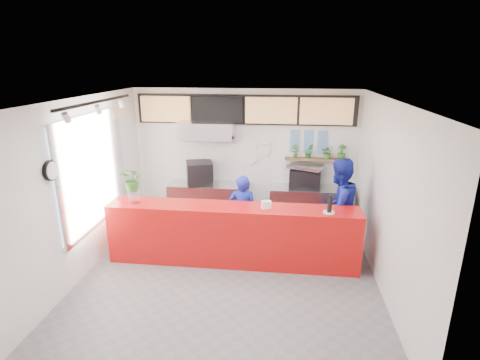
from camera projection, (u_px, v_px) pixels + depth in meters
The scene contains 46 objects.
floor at pixel (230, 273), 6.57m from camera, with size 5.00×5.00×0.00m, color slate.
ceiling at pixel (228, 99), 5.67m from camera, with size 5.00×5.00×0.00m, color silver.
wall_back at pixel (245, 156), 8.49m from camera, with size 5.00×5.00×0.00m, color white.
wall_left at pixel (85, 187), 6.40m from camera, with size 5.00×5.00×0.00m, color white.
wall_right at pixel (387, 199), 5.84m from camera, with size 5.00×5.00×0.00m, color white.
service_counter at pixel (233, 235), 6.78m from camera, with size 4.50×0.60×1.10m, color red.
cream_band at pixel (245, 107), 8.14m from camera, with size 5.00×0.02×0.80m, color beige.
prep_bench at pixel (209, 203), 8.61m from camera, with size 1.80×0.60×0.90m, color #B2B5BA.
panini_oven at pixel (200, 173), 8.42m from camera, with size 0.56×0.56×0.51m, color black.
extraction_hood at pixel (206, 130), 8.05m from camera, with size 1.20×0.70×0.35m, color #B2B5BA.
hood_lip at pixel (207, 139), 8.11m from camera, with size 1.20×0.70×0.08m, color #B2B5BA.
right_bench at pixel (310, 207), 8.35m from camera, with size 1.80×0.60×0.90m, color #B2B5BA.
espresso_machine at pixel (305, 178), 8.17m from camera, with size 0.65×0.47×0.42m, color black.
espresso_tray at pixel (306, 166), 8.08m from camera, with size 0.71×0.49×0.07m, color #BABCC2.
herb_shelf at pixel (317, 159), 8.21m from camera, with size 1.40×0.18×0.04m, color brown.
menu_board_far_left at pixel (166, 109), 8.25m from camera, with size 1.10×0.10×0.55m, color tan.
menu_board_mid_left at pixel (218, 110), 8.12m from camera, with size 1.10×0.10×0.55m, color black.
menu_board_mid_right at pixel (271, 110), 7.99m from camera, with size 1.10×0.10×0.55m, color tan.
menu_board_far_right at pixel (326, 111), 7.86m from camera, with size 1.10×0.10×0.55m, color tan.
soffit at pixel (245, 110), 8.13m from camera, with size 4.80×0.04×0.65m, color black.
window_pane at pixel (93, 171), 6.62m from camera, with size 0.04×2.20×1.90m, color silver.
window_frame at pixel (94, 171), 6.62m from camera, with size 0.03×2.30×2.00m, color #B2B5BA.
wall_clock_rim at pixel (50, 171), 5.38m from camera, with size 0.30×0.30×0.05m, color black.
wall_clock_face at pixel (52, 171), 5.37m from camera, with size 0.26×0.26×0.02m, color white.
track_rail at pixel (97, 102), 5.92m from camera, with size 0.05×2.40×0.04m, color black.
dec_plate_a at pixel (252, 146), 8.36m from camera, with size 0.24×0.24×0.03m, color silver.
dec_plate_b at pixel (265, 150), 8.36m from camera, with size 0.24×0.24×0.03m, color silver.
dec_plate_c at pixel (251, 159), 8.45m from camera, with size 0.24×0.24×0.03m, color silver.
dec_plate_d at pixel (267, 140), 8.28m from camera, with size 0.24×0.24×0.03m, color silver.
photo_frame_a at pixel (295, 136), 8.19m from camera, with size 0.20×0.02×0.25m, color #598CBF.
photo_frame_b at pixel (309, 136), 8.16m from camera, with size 0.20×0.02×0.25m, color #598CBF.
photo_frame_c at pixel (323, 136), 8.12m from camera, with size 0.20×0.02×0.25m, color #598CBF.
photo_frame_d at pixel (294, 147), 8.27m from camera, with size 0.20×0.02×0.25m, color #598CBF.
photo_frame_e at pixel (308, 147), 8.23m from camera, with size 0.20×0.02×0.25m, color #598CBF.
photo_frame_f at pixel (322, 147), 8.20m from camera, with size 0.20×0.02×0.25m, color #598CBF.
staff_center at pixel (242, 213), 7.20m from camera, with size 0.56×0.37×1.52m, color navy.
staff_right at pixel (338, 207), 6.99m from camera, with size 0.92×0.71×1.89m, color navy.
herb_a at pixel (295, 151), 8.21m from camera, with size 0.16×0.11×0.30m, color #306A25.
herb_b at pixel (309, 151), 8.18m from camera, with size 0.18×0.14×0.32m, color #306A25.
herb_c at pixel (328, 152), 8.14m from camera, with size 0.27×0.23×0.30m, color #306A25.
herb_d at pixel (342, 152), 8.10m from camera, with size 0.18×0.16×0.32m, color #306A25.
glass_vase at pixel (134, 196), 6.76m from camera, with size 0.21×0.21×0.25m, color white.
basil_vase at pixel (133, 180), 6.66m from camera, with size 0.40×0.34×0.44m, color #306A25.
napkin_holder at pixel (266, 205), 6.50m from camera, with size 0.16×0.10×0.14m, color white.
white_plate at pixel (329, 212), 6.34m from camera, with size 0.20×0.20×0.02m, color white.
pepper_mill at pixel (330, 203), 6.29m from camera, with size 0.08×0.08×0.31m, color black.
Camera 1 is at (0.86, -5.71, 3.55)m, focal length 28.00 mm.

